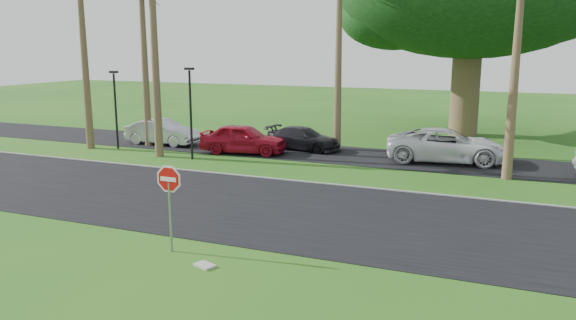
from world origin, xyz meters
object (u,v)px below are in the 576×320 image
(car_red, at_px, (243,139))
(stop_sign_near, at_px, (169,190))
(car_silver, at_px, (162,132))
(car_minivan, at_px, (447,146))
(car_dark, at_px, (303,139))

(car_red, bearing_deg, stop_sign_near, -169.75)
(stop_sign_near, relative_size, car_silver, 0.59)
(car_minivan, bearing_deg, car_dark, 79.61)
(car_red, bearing_deg, car_minivan, -88.69)
(stop_sign_near, relative_size, car_minivan, 0.44)
(car_red, relative_size, car_dark, 1.08)
(car_minivan, bearing_deg, stop_sign_near, 152.81)
(car_silver, height_order, car_red, car_red)
(car_silver, bearing_deg, car_red, -96.31)
(stop_sign_near, height_order, car_red, stop_sign_near)
(car_silver, relative_size, car_minivan, 0.75)
(stop_sign_near, height_order, car_minivan, stop_sign_near)
(car_silver, distance_m, car_minivan, 16.09)
(car_silver, xyz_separation_m, car_minivan, (16.05, 1.18, 0.10))
(car_red, distance_m, car_minivan, 10.57)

